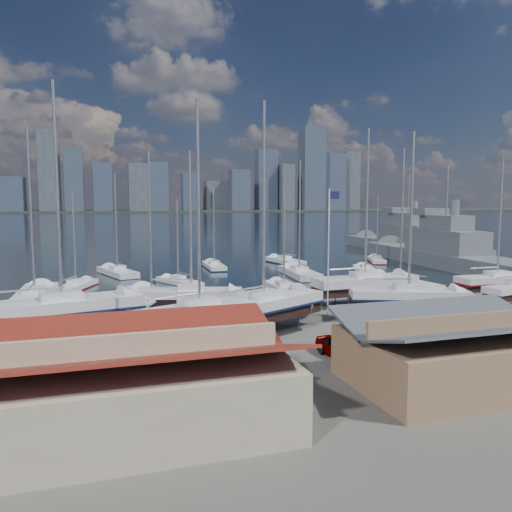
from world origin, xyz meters
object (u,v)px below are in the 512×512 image
object	(u,v)px
sailboat_cradle_0	(62,310)
car_a	(341,347)
naval_ship_east	(444,256)
flagpole	(329,244)
naval_ship_west	(407,245)

from	to	relation	value
sailboat_cradle_0	car_a	bearing A→B (deg)	-43.01
naval_ship_east	car_a	world-z (taller)	naval_ship_east
car_a	flagpole	distance (m)	14.09
sailboat_cradle_0	naval_ship_west	size ratio (longest dim) A/B	0.44
naval_ship_west	flagpole	distance (m)	65.40
sailboat_cradle_0	naval_ship_west	world-z (taller)	sailboat_cradle_0
naval_ship_west	car_a	distance (m)	77.42
naval_ship_east	car_a	xyz separation A→B (m)	(-38.89, -39.24, -0.93)
naval_ship_west	sailboat_cradle_0	bearing A→B (deg)	129.19
sailboat_cradle_0	flagpole	xyz separation A→B (m)	(22.97, 1.22, 4.47)
naval_ship_east	car_a	bearing A→B (deg)	139.49
naval_ship_west	car_a	xyz separation A→B (m)	(-46.89, -61.59, -0.93)
sailboat_cradle_0	naval_ship_east	xyz separation A→B (m)	(57.10, 28.62, -0.58)
car_a	flagpole	size ratio (longest dim) A/B	0.37
naval_ship_east	naval_ship_west	xyz separation A→B (m)	(8.00, 22.36, 0.00)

